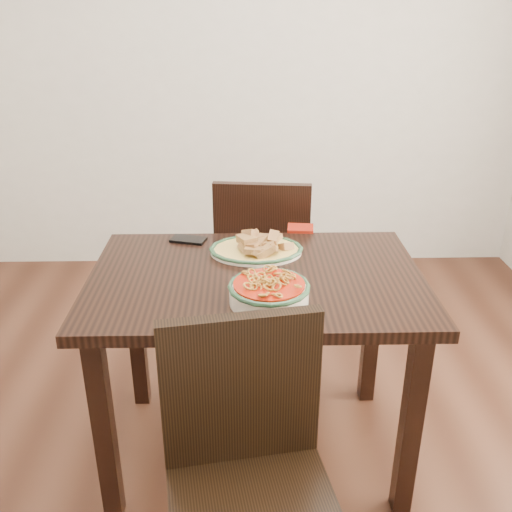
{
  "coord_description": "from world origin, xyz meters",
  "views": [
    {
      "loc": [
        0.02,
        -1.73,
        1.6
      ],
      "look_at": [
        0.06,
        0.01,
        0.81
      ],
      "focal_mm": 40.0,
      "sensor_mm": 36.0,
      "label": 1
    }
  ],
  "objects_px": {
    "dining_table": "(256,303)",
    "chair_near": "(249,469)",
    "smartphone": "(188,240)",
    "chair_far": "(263,257)",
    "noodle_bowl": "(269,290)",
    "fish_plate": "(256,242)"
  },
  "relations": [
    {
      "from": "chair_near",
      "to": "dining_table",
      "type": "bearing_deg",
      "value": 77.29
    },
    {
      "from": "noodle_bowl",
      "to": "chair_near",
      "type": "bearing_deg",
      "value": -99.09
    },
    {
      "from": "smartphone",
      "to": "fish_plate",
      "type": "bearing_deg",
      "value": -9.03
    },
    {
      "from": "noodle_bowl",
      "to": "smartphone",
      "type": "bearing_deg",
      "value": 120.2
    },
    {
      "from": "dining_table",
      "to": "chair_far",
      "type": "bearing_deg",
      "value": 85.93
    },
    {
      "from": "fish_plate",
      "to": "dining_table",
      "type": "bearing_deg",
      "value": -91.37
    },
    {
      "from": "dining_table",
      "to": "noodle_bowl",
      "type": "height_order",
      "value": "noodle_bowl"
    },
    {
      "from": "dining_table",
      "to": "chair_far",
      "type": "distance_m",
      "value": 0.71
    },
    {
      "from": "dining_table",
      "to": "chair_near",
      "type": "height_order",
      "value": "chair_near"
    },
    {
      "from": "chair_near",
      "to": "smartphone",
      "type": "height_order",
      "value": "chair_near"
    },
    {
      "from": "dining_table",
      "to": "smartphone",
      "type": "xyz_separation_m",
      "value": [
        -0.25,
        0.3,
        0.11
      ]
    },
    {
      "from": "chair_near",
      "to": "noodle_bowl",
      "type": "xyz_separation_m",
      "value": [
        0.07,
        0.42,
        0.29
      ]
    },
    {
      "from": "fish_plate",
      "to": "smartphone",
      "type": "distance_m",
      "value": 0.29
    },
    {
      "from": "dining_table",
      "to": "fish_plate",
      "type": "height_order",
      "value": "fish_plate"
    },
    {
      "from": "chair_far",
      "to": "smartphone",
      "type": "bearing_deg",
      "value": 58.26
    },
    {
      "from": "dining_table",
      "to": "chair_near",
      "type": "xyz_separation_m",
      "value": [
        -0.03,
        -0.62,
        -0.14
      ]
    },
    {
      "from": "chair_near",
      "to": "fish_plate",
      "type": "xyz_separation_m",
      "value": [
        0.04,
        0.8,
        0.3
      ]
    },
    {
      "from": "fish_plate",
      "to": "chair_far",
      "type": "bearing_deg",
      "value": 84.97
    },
    {
      "from": "chair_far",
      "to": "noodle_bowl",
      "type": "bearing_deg",
      "value": 95.11
    },
    {
      "from": "dining_table",
      "to": "smartphone",
      "type": "distance_m",
      "value": 0.41
    },
    {
      "from": "dining_table",
      "to": "smartphone",
      "type": "bearing_deg",
      "value": 130.14
    },
    {
      "from": "chair_far",
      "to": "fish_plate",
      "type": "bearing_deg",
      "value": 91.03
    }
  ]
}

